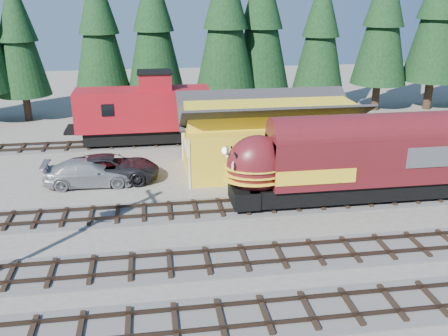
{
  "coord_description": "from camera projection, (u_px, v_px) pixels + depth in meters",
  "views": [
    {
      "loc": [
        -8.34,
        -22.8,
        12.4
      ],
      "look_at": [
        -4.26,
        4.0,
        2.6
      ],
      "focal_mm": 40.0,
      "sensor_mm": 36.0,
      "label": 1
    }
  ],
  "objects": [
    {
      "name": "caboose",
      "position": [
        144.0,
        112.0,
        41.14
      ],
      "size": [
        10.87,
        3.15,
        5.65
      ],
      "color": "black",
      "rests_on": "ground"
    },
    {
      "name": "pickup_truck_b",
      "position": [
        89.0,
        173.0,
        33.06
      ],
      "size": [
        5.96,
        2.44,
        1.72
      ],
      "primitive_type": "imported",
      "rotation": [
        0.0,
        0.0,
        1.57
      ],
      "color": "#97989E",
      "rests_on": "ground"
    },
    {
      "name": "ground",
      "position": [
        314.0,
        235.0,
        26.6
      ],
      "size": [
        120.0,
        120.0,
        0.0
      ],
      "primitive_type": "plane",
      "color": "#6B665B",
      "rests_on": "ground"
    },
    {
      "name": "locomotive",
      "position": [
        344.0,
        164.0,
        29.92
      ],
      "size": [
        15.2,
        3.02,
        4.13
      ],
      "color": "black",
      "rests_on": "ground"
    },
    {
      "name": "track_siding",
      "position": [
        445.0,
        194.0,
        31.71
      ],
      "size": [
        68.0,
        3.2,
        0.33
      ],
      "color": "#4C4947",
      "rests_on": "ground"
    },
    {
      "name": "conifer_backdrop",
      "position": [
        302.0,
        17.0,
        47.31
      ],
      "size": [
        79.07,
        22.46,
        16.03
      ],
      "color": "black",
      "rests_on": "ground"
    },
    {
      "name": "pickup_truck_a",
      "position": [
        111.0,
        168.0,
        33.74
      ],
      "size": [
        6.63,
        3.28,
        1.81
      ],
      "primitive_type": "imported",
      "rotation": [
        0.0,
        0.0,
        1.53
      ],
      "color": "black",
      "rests_on": "ground"
    },
    {
      "name": "depot",
      "position": [
        270.0,
        129.0,
        35.35
      ],
      "size": [
        12.8,
        7.0,
        5.3
      ],
      "color": "yellow",
      "rests_on": "ground"
    },
    {
      "name": "track_spur",
      "position": [
        132.0,
        144.0,
        41.9
      ],
      "size": [
        32.0,
        3.2,
        0.33
      ],
      "color": "#4C4947",
      "rests_on": "ground"
    }
  ]
}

